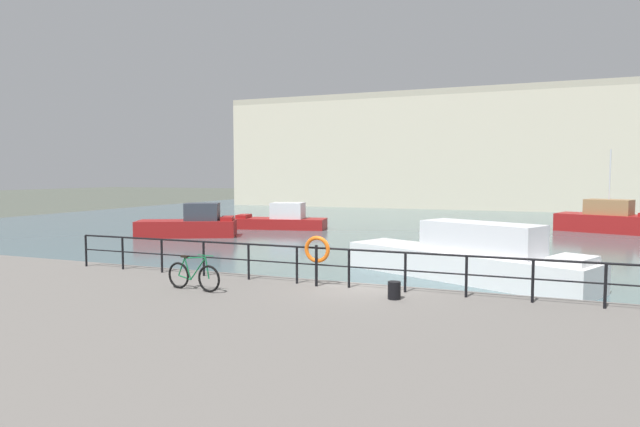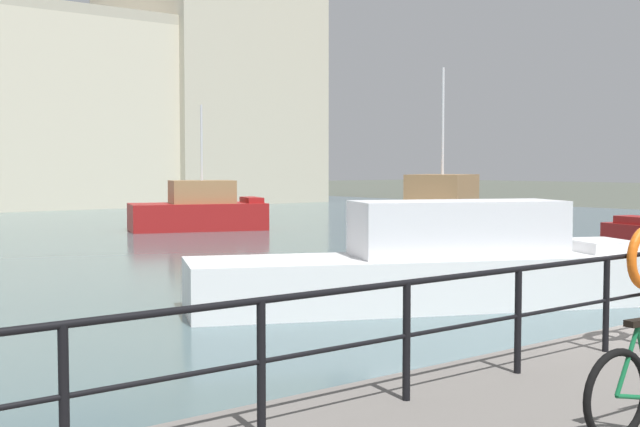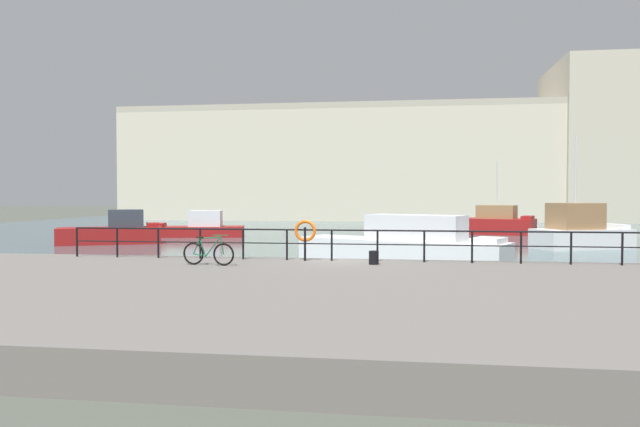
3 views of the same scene
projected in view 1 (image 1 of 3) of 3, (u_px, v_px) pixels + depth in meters
The scene contains 12 objects.
ground_plane at pixel (366, 310), 15.50m from camera, with size 240.00×240.00×0.00m, color #4C5147.
water_basin at pixel (476, 223), 43.46m from camera, with size 80.00×60.00×0.01m, color #476066.
quay_promenade at pixel (256, 374), 9.45m from camera, with size 56.00×13.00×0.77m, color slate.
harbor_building at pixel (553, 148), 61.57m from camera, with size 63.04×15.61×17.84m.
moored_harbor_tender at pixel (469, 258), 19.88m from camera, with size 9.50×5.99×2.13m.
moored_cabin_cruiser at pixel (606, 219), 36.44m from camera, with size 6.42×4.49×5.54m.
moored_blue_motorboat at pixel (282, 220), 38.71m from camera, with size 6.79×3.51×1.87m.
moored_small_launch at pixel (190, 225), 33.73m from camera, with size 6.33×4.44×2.09m.
quay_railing at pixel (435, 266), 13.92m from camera, with size 23.45×0.07×1.08m.
parked_bicycle at pixel (193, 276), 14.48m from camera, with size 1.77×0.26×0.98m.
mooring_bollard at pixel (394, 290), 13.46m from camera, with size 0.32×0.32×0.44m, color black.
life_ring_stand at pixel (317, 251), 15.01m from camera, with size 0.75×0.16×1.40m.
Camera 1 is at (4.47, -14.65, 3.85)m, focal length 30.48 mm.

